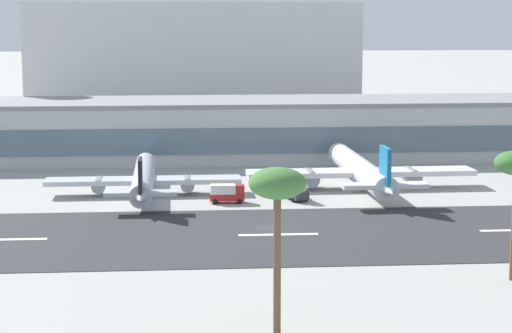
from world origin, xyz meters
TOP-DOWN VIEW (x-y plane):
  - ground_plane at (0.00, 0.00)m, footprint 1400.00×1400.00m
  - runway_strip at (0.00, -4.61)m, footprint 800.00×38.09m
  - runway_centreline_dash_3 at (-38.90, -4.61)m, footprint 12.00×1.20m
  - runway_centreline_dash_4 at (1.18, -4.61)m, footprint 12.00×1.20m
  - terminal_building at (0.09, 74.51)m, footprint 185.04×26.13m
  - distant_hotel_block at (-7.50, 201.97)m, footprint 114.02×35.48m
  - airliner_black_tail_gate_0 at (-19.93, 29.34)m, footprint 35.51×43.76m
  - airliner_blue_tail_gate_1 at (20.89, 32.80)m, footprint 43.35×50.07m
  - service_box_truck_0 at (-5.13, 21.12)m, footprint 6.03×2.75m
  - service_fuel_truck_2 at (6.74, 23.94)m, footprint 4.93×8.89m
  - palm_tree_3 at (-3.67, -49.92)m, footprint 5.90×5.90m

SIDE VIEW (x-z plane):
  - ground_plane at x=0.00m, z-range 0.00..0.00m
  - runway_strip at x=0.00m, z-range 0.00..0.08m
  - runway_centreline_dash_3 at x=-38.90m, z-range 0.08..0.09m
  - runway_centreline_dash_4 at x=1.18m, z-range 0.08..0.09m
  - service_box_truck_0 at x=-5.13m, z-range 0.16..3.41m
  - service_fuel_truck_2 at x=6.74m, z-range 0.05..4.00m
  - airliner_black_tail_gate_0 at x=-19.93m, z-range -1.66..7.48m
  - airliner_blue_tail_gate_1 at x=20.89m, z-range -1.90..8.55m
  - terminal_building at x=0.09m, z-range 0.00..13.36m
  - palm_tree_3 at x=-3.67m, z-range 6.46..23.91m
  - distant_hotel_block at x=-7.50m, z-range 0.00..36.22m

